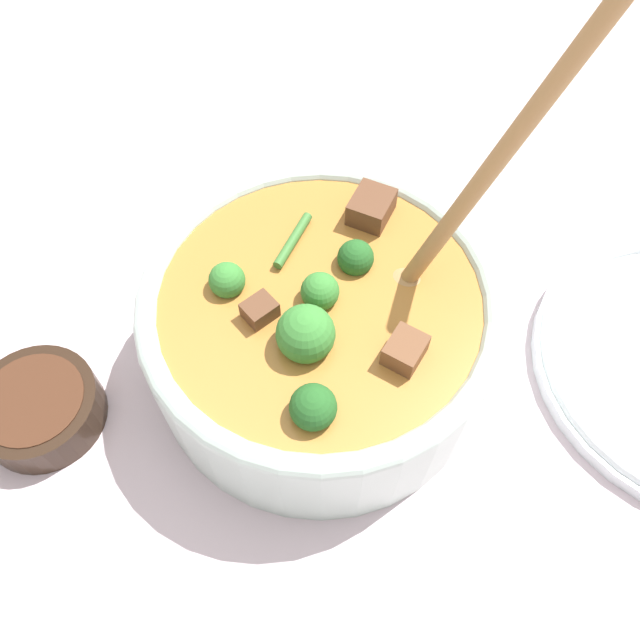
# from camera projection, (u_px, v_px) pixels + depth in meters

# --- Properties ---
(ground_plane) EXTENTS (4.00, 4.00, 0.00)m
(ground_plane) POSITION_uv_depth(u_px,v_px,m) (320.00, 360.00, 0.50)
(ground_plane) COLOR silver
(stew_bowl) EXTENTS (0.25, 0.25, 0.29)m
(stew_bowl) POSITION_uv_depth(u_px,v_px,m) (321.00, 324.00, 0.45)
(stew_bowl) COLOR #B2C6BC
(stew_bowl) RESTS_ON ground_plane
(condiment_bowl) EXTENTS (0.09, 0.09, 0.03)m
(condiment_bowl) POSITION_uv_depth(u_px,v_px,m) (39.00, 407.00, 0.46)
(condiment_bowl) COLOR black
(condiment_bowl) RESTS_ON ground_plane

